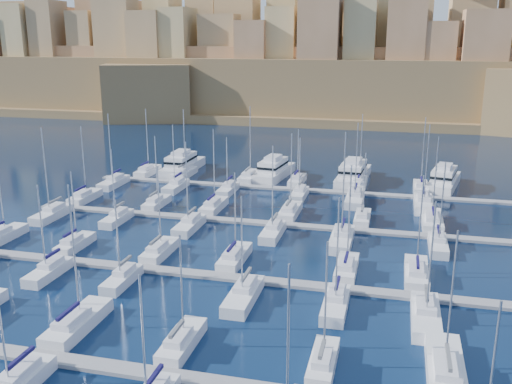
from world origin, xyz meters
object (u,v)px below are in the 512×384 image
(motor_yacht_b, at_px, (274,170))
(motor_yacht_d, at_px, (444,180))
(motor_yacht_c, at_px, (353,173))
(sailboat_4, at_px, (323,362))
(motor_yacht_a, at_px, (182,164))
(sailboat_2, at_px, (77,323))

(motor_yacht_b, bearing_deg, motor_yacht_d, -0.02)
(motor_yacht_c, relative_size, motor_yacht_d, 1.11)
(motor_yacht_c, bearing_deg, sailboat_4, -87.52)
(motor_yacht_c, xyz_separation_m, motor_yacht_d, (18.06, -0.97, -0.00))
(motor_yacht_a, xyz_separation_m, motor_yacht_b, (21.14, -0.50, 0.00))
(motor_yacht_a, height_order, motor_yacht_b, same)
(motor_yacht_b, bearing_deg, sailboat_2, -94.80)
(sailboat_4, xyz_separation_m, motor_yacht_d, (14.97, 70.33, 1.00))
(motor_yacht_a, bearing_deg, motor_yacht_d, -0.53)
(sailboat_2, relative_size, motor_yacht_b, 0.97)
(sailboat_2, distance_m, sailboat_4, 25.74)
(sailboat_4, relative_size, motor_yacht_c, 0.70)
(sailboat_2, relative_size, motor_yacht_d, 0.97)
(sailboat_4, relative_size, motor_yacht_a, 0.75)
(motor_yacht_c, distance_m, motor_yacht_d, 18.08)
(motor_yacht_b, relative_size, motor_yacht_c, 0.90)
(sailboat_4, height_order, motor_yacht_d, sailboat_4)
(sailboat_4, distance_m, motor_yacht_b, 73.11)
(sailboat_4, height_order, motor_yacht_a, sailboat_4)
(motor_yacht_b, height_order, motor_yacht_c, same)
(motor_yacht_a, distance_m, motor_yacht_c, 37.96)
(motor_yacht_b, bearing_deg, sailboat_4, -74.20)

